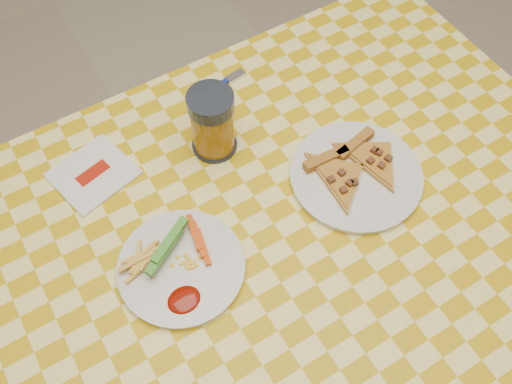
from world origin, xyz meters
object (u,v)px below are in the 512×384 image
plate_right (356,176)px  drink_glass (213,123)px  table (273,242)px  plate_left (182,268)px

plate_right → drink_glass: bearing=133.1°
table → drink_glass: (-0.01, 0.21, 0.15)m
plate_left → drink_glass: size_ratio=1.50×
plate_left → plate_right: (0.38, -0.00, 0.00)m
drink_glass → plate_left: bearing=-131.3°
table → drink_glass: size_ratio=8.72×
plate_left → table: bearing=-2.0°
table → plate_left: 0.20m
table → plate_left: (-0.19, 0.01, 0.08)m
plate_right → drink_glass: (-0.20, 0.21, 0.07)m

